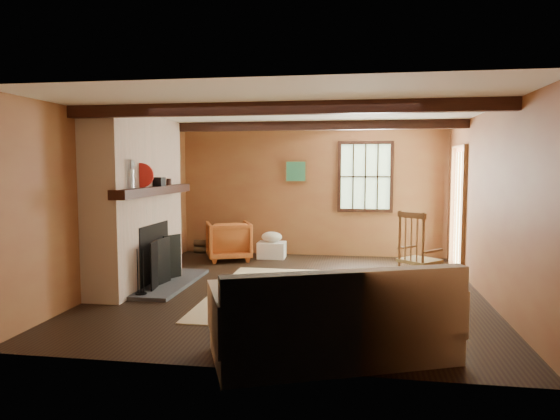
% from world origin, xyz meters
% --- Properties ---
extents(ground, '(5.50, 5.50, 0.00)m').
position_xyz_m(ground, '(0.00, 0.00, 0.00)').
color(ground, black).
rests_on(ground, ground).
extents(room_envelope, '(5.02, 5.52, 2.44)m').
position_xyz_m(room_envelope, '(0.22, 0.26, 1.63)').
color(room_envelope, brown).
rests_on(room_envelope, ground).
extents(fireplace, '(1.02, 2.30, 2.40)m').
position_xyz_m(fireplace, '(-2.23, -0.00, 1.10)').
color(fireplace, '#9A553B').
rests_on(fireplace, ground).
extents(rug, '(2.50, 3.00, 0.01)m').
position_xyz_m(rug, '(0.20, -0.20, 0.00)').
color(rug, '#C8B985').
rests_on(rug, ground).
extents(rocking_chair, '(0.85, 0.87, 1.10)m').
position_xyz_m(rocking_chair, '(1.67, 0.13, 0.47)').
color(rocking_chair, '#A3894F').
rests_on(rocking_chair, ground).
extents(sofa, '(2.31, 1.66, 0.86)m').
position_xyz_m(sofa, '(0.69, -2.40, 0.31)').
color(sofa, beige).
rests_on(sofa, ground).
extents(firewood_pile, '(0.72, 0.13, 0.26)m').
position_xyz_m(firewood_pile, '(-1.93, 2.60, 0.13)').
color(firewood_pile, brown).
rests_on(firewood_pile, ground).
extents(laundry_basket, '(0.50, 0.38, 0.30)m').
position_xyz_m(laundry_basket, '(-0.69, 2.29, 0.15)').
color(laundry_basket, white).
rests_on(laundry_basket, ground).
extents(basket_pillow, '(0.41, 0.34, 0.19)m').
position_xyz_m(basket_pillow, '(-0.69, 2.29, 0.40)').
color(basket_pillow, beige).
rests_on(basket_pillow, laundry_basket).
extents(armchair, '(0.99, 1.00, 0.71)m').
position_xyz_m(armchair, '(-1.43, 1.97, 0.35)').
color(armchair, '#BF6026').
rests_on(armchair, ground).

